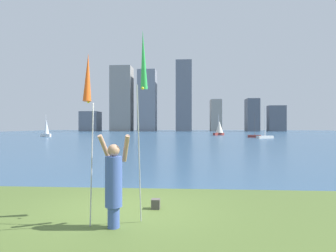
{
  "coord_description": "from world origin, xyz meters",
  "views": [
    {
      "loc": [
        1.51,
        -6.88,
        2.0
      ],
      "look_at": [
        0.04,
        15.11,
        1.97
      ],
      "focal_mm": 31.05,
      "sensor_mm": 36.0,
      "label": 1
    }
  ],
  "objects": [
    {
      "name": "skyline_tower_6",
      "position": [
        33.18,
        98.83,
        4.56
      ],
      "size": [
        5.98,
        3.68,
        9.13
      ],
      "color": "#565B66",
      "rests_on": "ground"
    },
    {
      "name": "bag",
      "position": [
        0.75,
        0.07,
        0.12
      ],
      "size": [
        0.2,
        0.21,
        0.23
      ],
      "color": "#4C4742",
      "rests_on": "ground"
    },
    {
      "name": "kite_flag_left",
      "position": [
        -0.42,
        -1.37,
        2.85
      ],
      "size": [
        0.16,
        0.47,
        3.42
      ],
      "color": "#B2B2B7",
      "rests_on": "ground"
    },
    {
      "name": "skyline_tower_5",
      "position": [
        24.54,
        98.25,
        5.77
      ],
      "size": [
        4.33,
        5.97,
        11.54
      ],
      "color": "#565B66",
      "rests_on": "ground"
    },
    {
      "name": "skyline_tower_1",
      "position": [
        -22.52,
        98.19,
        11.79
      ],
      "size": [
        7.58,
        6.67,
        23.57
      ],
      "color": "gray",
      "rests_on": "ground"
    },
    {
      "name": "skyline_tower_4",
      "position": [
        11.85,
        100.36,
        5.71
      ],
      "size": [
        3.8,
        7.89,
        11.42
      ],
      "color": "gray",
      "rests_on": "ground"
    },
    {
      "name": "skyline_tower_3",
      "position": [
        0.19,
        99.31,
        12.69
      ],
      "size": [
        5.68,
        7.72,
        25.39
      ],
      "color": "slate",
      "rests_on": "ground"
    },
    {
      "name": "skyline_tower_2",
      "position": [
        -13.2,
        98.89,
        11.11
      ],
      "size": [
        6.49,
        6.95,
        22.22
      ],
      "color": "gray",
      "rests_on": "ground"
    },
    {
      "name": "sailboat_4",
      "position": [
        13.64,
        39.45,
        0.3
      ],
      "size": [
        2.96,
        2.13,
        5.06
      ],
      "color": "silver",
      "rests_on": "ground"
    },
    {
      "name": "skyline_tower_0",
      "position": [
        -34.14,
        97.86,
        3.59
      ],
      "size": [
        6.48,
        6.85,
        7.18
      ],
      "color": "slate",
      "rests_on": "ground"
    },
    {
      "name": "kite_flag_right",
      "position": [
        0.55,
        -0.6,
        3.34
      ],
      "size": [
        0.16,
        1.0,
        4.06
      ],
      "color": "#B2B2B7",
      "rests_on": "ground"
    },
    {
      "name": "sailboat_3",
      "position": [
        12.76,
        42.73,
        0.27
      ],
      "size": [
        2.2,
        1.37,
        4.18
      ],
      "color": "maroon",
      "rests_on": "ground"
    },
    {
      "name": "sailboat_1",
      "position": [
        8.14,
        54.21,
        1.55
      ],
      "size": [
        2.57,
        2.74,
        4.23
      ],
      "color": "maroon",
      "rests_on": "ground"
    },
    {
      "name": "sailboat_7",
      "position": [
        -24.09,
        44.24,
        1.44
      ],
      "size": [
        1.85,
        0.97,
        4.05
      ],
      "color": "white",
      "rests_on": "ground"
    },
    {
      "name": "ground",
      "position": [
        0.0,
        50.95,
        -0.06
      ],
      "size": [
        120.0,
        138.0,
        0.12
      ],
      "color": "#475B28"
    },
    {
      "name": "person",
      "position": [
        0.07,
        -1.27,
        0.9
      ],
      "size": [
        0.67,
        0.5,
        1.83
      ],
      "rotation": [
        0.0,
        0.0,
        0.32
      ],
      "color": "#3F59A5",
      "rests_on": "ground"
    }
  ]
}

